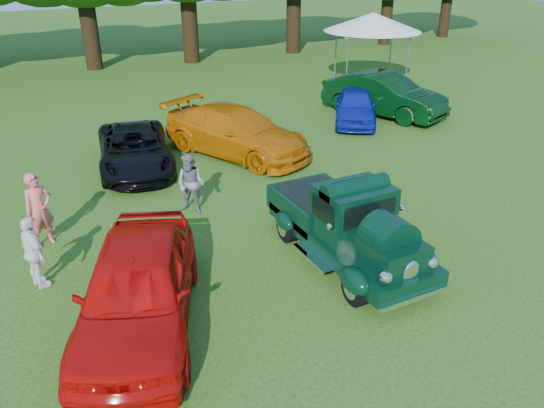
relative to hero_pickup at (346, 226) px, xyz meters
name	(u,v)px	position (x,y,z in m)	size (l,w,h in m)	color
ground	(284,297)	(-1.93, -0.73, -0.78)	(120.00, 120.00, 0.00)	#224710
hero_pickup	(346,226)	(0.00, 0.00, 0.00)	(2.15, 4.63, 1.81)	black
red_convertible	(138,287)	(-4.66, -0.30, 0.04)	(1.94, 4.81, 1.64)	#BD0A08
back_car_black	(135,149)	(-2.83, 7.43, -0.14)	(2.13, 4.61, 1.28)	black
back_car_orange	(236,132)	(0.48, 7.15, -0.01)	(2.18, 5.36, 1.55)	#BB6006
back_car_blue	(355,106)	(6.08, 8.31, -0.13)	(1.54, 3.83, 1.31)	#0D1B99
back_car_green	(384,95)	(7.73, 8.66, 0.06)	(1.78, 5.10, 1.68)	black
spectator_pink	(39,210)	(-5.92, 3.66, 0.11)	(0.65, 0.43, 1.78)	#ED6167
spectator_grey	(191,184)	(-2.29, 3.68, 0.02)	(0.78, 0.61, 1.60)	gray
spectator_white	(34,253)	(-6.21, 1.88, 0.00)	(0.92, 0.38, 1.57)	white
canopy_tent	(373,23)	(10.24, 13.08, 2.26)	(6.10, 6.10, 3.50)	silver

